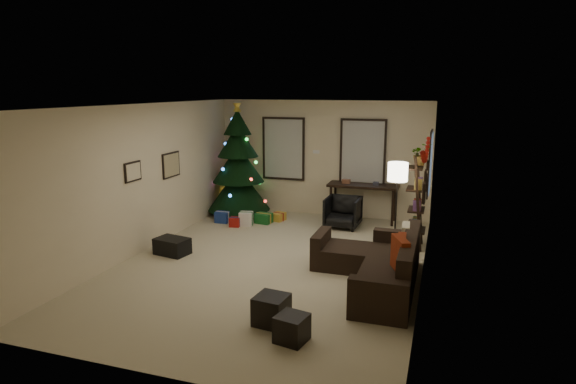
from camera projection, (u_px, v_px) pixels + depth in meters
The scene contains 29 objects.
floor at pixel (272, 263), 8.34m from camera, with size 7.00×7.00×0.00m, color #C3B794.
ceiling at pixel (271, 105), 7.76m from camera, with size 7.00×7.00×0.00m, color white.
wall_back at pixel (322, 159), 11.30m from camera, with size 5.00×5.00×0.00m, color beige.
wall_front at pixel (151, 254), 4.80m from camera, with size 5.00×5.00×0.00m, color beige.
wall_left at pixel (143, 179), 8.81m from camera, with size 7.00×7.00×0.00m, color beige.
wall_right at pixel (426, 197), 7.29m from camera, with size 7.00×7.00×0.00m, color beige.
window_back_left at pixel (284, 149), 11.52m from camera, with size 1.05×0.06×1.50m.
window_back_right at pixel (363, 152), 10.94m from camera, with size 1.05×0.06×1.50m.
window_right_wall at pixel (431, 163), 9.64m from camera, with size 0.06×0.90×1.30m.
christmas_tree at pixel (238, 168), 11.31m from camera, with size 1.47×1.47×2.73m.
presents at pixel (246, 217), 10.87m from camera, with size 1.50×1.01×0.30m.
sofa at pixel (379, 266), 7.47m from camera, with size 1.70×2.49×0.83m.
pillow_red_a at pixel (400, 255), 6.89m from camera, with size 0.13×0.49×0.49m, color maroon.
pillow_red_b at pixel (401, 251), 7.05m from camera, with size 0.12×0.45×0.45m, color maroon.
pillow_cream at pixel (405, 237), 7.73m from camera, with size 0.12×0.42×0.42m, color beige.
ottoman_near at pixel (271, 310), 6.18m from camera, with size 0.40×0.40×0.38m, color black.
ottoman_far at pixel (292, 328), 5.75m from camera, with size 0.35×0.35×0.33m, color black.
desk at pixel (363, 189), 10.85m from camera, with size 1.58×0.56×0.85m.
desk_chair at pixel (343, 212), 10.43m from camera, with size 0.66×0.62×0.68m, color black.
bookshelf at pixel (417, 203), 9.00m from camera, with size 0.30×0.52×1.78m.
potted_plant at pixel (421, 151), 8.93m from camera, with size 0.48×0.42×0.53m, color #4C4C4C.
floor_lamp at pixel (397, 178), 8.59m from camera, with size 0.35×0.35×1.68m.
art_map at pixel (171, 165), 9.65m from camera, with size 0.04×0.60×0.50m.
art_abstract at pixel (133, 172), 8.48m from camera, with size 0.04×0.45×0.35m.
gallery at pixel (425, 184), 7.18m from camera, with size 0.03×1.25×0.54m.
garland at pixel (426, 152), 7.18m from camera, with size 0.08×1.90×0.30m, color #A5140C, non-canonical shape.
stocking_left at pixel (317, 157), 11.36m from camera, with size 0.20×0.05×0.36m.
stocking_right at pixel (331, 156), 11.27m from camera, with size 0.20×0.05×0.36m.
storage_bin at pixel (172, 246), 8.78m from camera, with size 0.60×0.40×0.30m, color black.
Camera 1 is at (2.72, -7.41, 2.97)m, focal length 30.06 mm.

